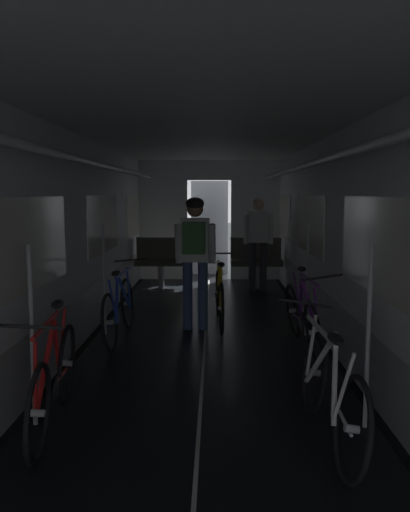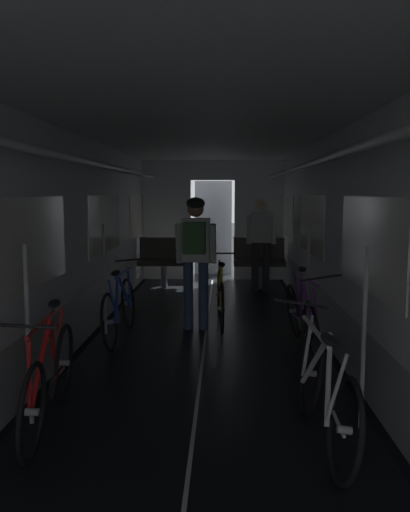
{
  "view_description": "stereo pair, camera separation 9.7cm",
  "coord_description": "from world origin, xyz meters",
  "px_view_note": "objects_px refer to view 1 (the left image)",
  "views": [
    {
      "loc": [
        0.12,
        -1.74,
        1.78
      ],
      "look_at": [
        0.0,
        4.48,
        1.03
      ],
      "focal_mm": 36.67,
      "sensor_mm": 36.0,
      "label": 1
    },
    {
      "loc": [
        0.21,
        -1.74,
        1.78
      ],
      "look_at": [
        0.0,
        4.48,
        1.03
      ],
      "focal_mm": 36.67,
      "sensor_mm": 36.0,
      "label": 2
    }
  ],
  "objects_px": {
    "person_standing_near_bench": "(258,238)",
    "person_cyclist_aisle": "(195,248)",
    "bench_seat_far_left": "(161,258)",
    "bicycle_yellow_in_aisle": "(220,297)",
    "bicycle_white": "(330,391)",
    "bicycle_red": "(54,379)",
    "bench_seat_far_right": "(256,258)",
    "bicycle_blue": "(119,308)",
    "bicycle_purple": "(303,316)"
  },
  "relations": [
    {
      "from": "bench_seat_far_left",
      "to": "bicycle_white",
      "type": "bearing_deg",
      "value": -73.48
    },
    {
      "from": "bicycle_white",
      "to": "bicycle_red",
      "type": "height_order",
      "value": "bicycle_white"
    },
    {
      "from": "bicycle_white",
      "to": "bicycle_purple",
      "type": "xyz_separation_m",
      "value": [
        0.19,
        2.28,
        0.0
      ]
    },
    {
      "from": "bicycle_white",
      "to": "person_cyclist_aisle",
      "type": "xyz_separation_m",
      "value": [
        -1.08,
        3.11,
        0.69
      ]
    },
    {
      "from": "bench_seat_far_right",
      "to": "bicycle_red",
      "type": "bearing_deg",
      "value": -108.39
    },
    {
      "from": "bench_seat_far_right",
      "to": "bench_seat_far_left",
      "type": "bearing_deg",
      "value": 180.0
    },
    {
      "from": "bicycle_red",
      "to": "person_cyclist_aisle",
      "type": "bearing_deg",
      "value": 71.67
    },
    {
      "from": "bench_seat_far_right",
      "to": "person_cyclist_aisle",
      "type": "bearing_deg",
      "value": -108.43
    },
    {
      "from": "bench_seat_far_left",
      "to": "bicycle_white",
      "type": "xyz_separation_m",
      "value": [
        1.84,
        -6.22,
        -0.19
      ]
    },
    {
      "from": "bicycle_red",
      "to": "bicycle_purple",
      "type": "relative_size",
      "value": 1.0
    },
    {
      "from": "bicycle_white",
      "to": "bicycle_blue",
      "type": "distance_m",
      "value": 3.3
    },
    {
      "from": "person_cyclist_aisle",
      "to": "person_standing_near_bench",
      "type": "height_order",
      "value": "person_cyclist_aisle"
    },
    {
      "from": "bicycle_purple",
      "to": "bicycle_yellow_in_aisle",
      "type": "relative_size",
      "value": 1.0
    },
    {
      "from": "bicycle_purple",
      "to": "bench_seat_far_left",
      "type": "bearing_deg",
      "value": 117.29
    },
    {
      "from": "bicycle_blue",
      "to": "bench_seat_far_left",
      "type": "bearing_deg",
      "value": 87.7
    },
    {
      "from": "bench_seat_far_right",
      "to": "bicycle_yellow_in_aisle",
      "type": "xyz_separation_m",
      "value": [
        -0.71,
        -2.84,
        -0.18
      ]
    },
    {
      "from": "bench_seat_far_right",
      "to": "person_cyclist_aisle",
      "type": "xyz_separation_m",
      "value": [
        -1.04,
        -3.11,
        0.5
      ]
    },
    {
      "from": "bench_seat_far_right",
      "to": "person_standing_near_bench",
      "type": "height_order",
      "value": "person_standing_near_bench"
    },
    {
      "from": "bench_seat_far_right",
      "to": "person_cyclist_aisle",
      "type": "height_order",
      "value": "person_cyclist_aisle"
    },
    {
      "from": "bicycle_white",
      "to": "bicycle_yellow_in_aisle",
      "type": "distance_m",
      "value": 3.46
    },
    {
      "from": "bench_seat_far_right",
      "to": "bicycle_white",
      "type": "distance_m",
      "value": 6.22
    },
    {
      "from": "person_standing_near_bench",
      "to": "person_cyclist_aisle",
      "type": "bearing_deg",
      "value": -110.82
    },
    {
      "from": "bicycle_purple",
      "to": "bicycle_yellow_in_aisle",
      "type": "xyz_separation_m",
      "value": [
        -0.94,
        1.09,
        0.0
      ]
    },
    {
      "from": "person_cyclist_aisle",
      "to": "bicycle_purple",
      "type": "bearing_deg",
      "value": -33.1
    },
    {
      "from": "bicycle_yellow_in_aisle",
      "to": "person_standing_near_bench",
      "type": "relative_size",
      "value": 1.0
    },
    {
      "from": "bench_seat_far_left",
      "to": "bicycle_purple",
      "type": "xyz_separation_m",
      "value": [
        2.03,
        -3.94,
        -0.19
      ]
    },
    {
      "from": "bicycle_blue",
      "to": "person_standing_near_bench",
      "type": "distance_m",
      "value": 3.8
    },
    {
      "from": "bench_seat_far_right",
      "to": "person_cyclist_aisle",
      "type": "distance_m",
      "value": 3.32
    },
    {
      "from": "bicycle_white",
      "to": "person_standing_near_bench",
      "type": "bearing_deg",
      "value": 90.41
    },
    {
      "from": "person_standing_near_bench",
      "to": "bench_seat_far_right",
      "type": "bearing_deg",
      "value": 90.41
    },
    {
      "from": "bicycle_yellow_in_aisle",
      "to": "person_standing_near_bench",
      "type": "bearing_deg",
      "value": 73.8
    },
    {
      "from": "bicycle_blue",
      "to": "person_standing_near_bench",
      "type": "relative_size",
      "value": 1.0
    },
    {
      "from": "bench_seat_far_left",
      "to": "bicycle_purple",
      "type": "bearing_deg",
      "value": -62.71
    },
    {
      "from": "bench_seat_far_right",
      "to": "bicycle_purple",
      "type": "relative_size",
      "value": 0.58
    },
    {
      "from": "person_cyclist_aisle",
      "to": "person_standing_near_bench",
      "type": "bearing_deg",
      "value": 69.18
    },
    {
      "from": "bicycle_white",
      "to": "person_cyclist_aisle",
      "type": "distance_m",
      "value": 3.36
    },
    {
      "from": "bicycle_purple",
      "to": "bicycle_yellow_in_aisle",
      "type": "bearing_deg",
      "value": 130.88
    },
    {
      "from": "bicycle_blue",
      "to": "bicycle_red",
      "type": "bearing_deg",
      "value": -91.32
    },
    {
      "from": "bench_seat_far_left",
      "to": "bicycle_blue",
      "type": "relative_size",
      "value": 0.58
    },
    {
      "from": "bench_seat_far_left",
      "to": "bicycle_yellow_in_aisle",
      "type": "distance_m",
      "value": 3.05
    },
    {
      "from": "bench_seat_far_left",
      "to": "bench_seat_far_right",
      "type": "bearing_deg",
      "value": 0.0
    },
    {
      "from": "bench_seat_far_left",
      "to": "bicycle_red",
      "type": "distance_m",
      "value": 6.02
    },
    {
      "from": "person_cyclist_aisle",
      "to": "person_standing_near_bench",
      "type": "xyz_separation_m",
      "value": [
        1.04,
        2.73,
        -0.1
      ]
    },
    {
      "from": "bench_seat_far_left",
      "to": "bicycle_red",
      "type": "height_order",
      "value": "bench_seat_far_left"
    },
    {
      "from": "bench_seat_far_left",
      "to": "person_cyclist_aisle",
      "type": "distance_m",
      "value": 3.24
    },
    {
      "from": "person_standing_near_bench",
      "to": "bicycle_purple",
      "type": "bearing_deg",
      "value": -86.34
    },
    {
      "from": "bicycle_yellow_in_aisle",
      "to": "person_standing_near_bench",
      "type": "height_order",
      "value": "person_standing_near_bench"
    },
    {
      "from": "bicycle_purple",
      "to": "person_cyclist_aisle",
      "type": "relative_size",
      "value": 0.98
    },
    {
      "from": "bench_seat_far_left",
      "to": "bicycle_white",
      "type": "height_order",
      "value": "bicycle_white"
    },
    {
      "from": "bicycle_blue",
      "to": "bicycle_yellow_in_aisle",
      "type": "bearing_deg",
      "value": 30.95
    }
  ]
}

